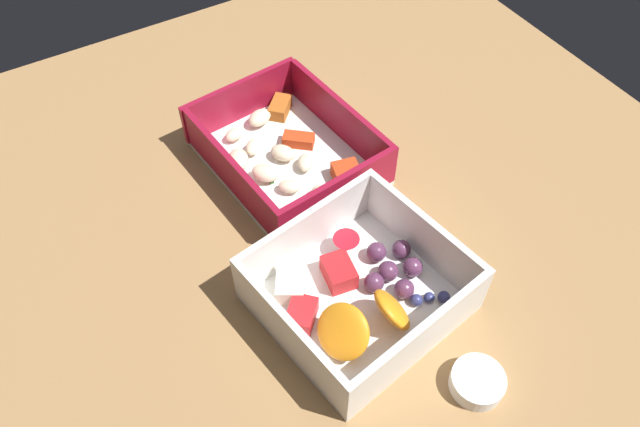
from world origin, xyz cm
name	(u,v)px	position (x,y,z in cm)	size (l,w,h in cm)	color
table_surface	(327,237)	(0.00, 0.00, 1.00)	(80.00, 80.00, 2.00)	#9E7547
pasta_container	(287,153)	(-9.53, 0.96, 3.65)	(18.81, 15.56, 5.22)	white
fruit_bowl	(358,291)	(8.01, -1.79, 3.94)	(16.74, 17.64, 5.68)	white
paper_cup_liner	(477,382)	(19.12, 2.11, 2.77)	(4.26, 4.26, 1.55)	white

